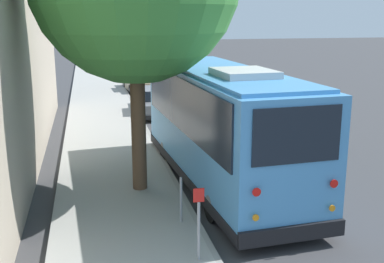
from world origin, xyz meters
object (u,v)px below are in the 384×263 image
object	(u,v)px
shuttle_bus	(222,121)
parked_sedan_tan	(139,82)
sign_post_far	(181,200)
sign_post_near	(199,223)
parked_sedan_gray	(159,101)

from	to	relation	value
shuttle_bus	parked_sedan_tan	xyz separation A→B (m)	(18.08, 0.45, -1.33)
parked_sedan_tan	sign_post_far	world-z (taller)	parked_sedan_tan
shuttle_bus	parked_sedan_tan	size ratio (longest dim) A/B	2.17
shuttle_bus	sign_post_near	world-z (taller)	shuttle_bus
sign_post_near	sign_post_far	world-z (taller)	sign_post_near
parked_sedan_gray	parked_sedan_tan	xyz separation A→B (m)	(7.37, 0.17, -0.03)
parked_sedan_tan	sign_post_far	size ratio (longest dim) A/B	3.83
shuttle_bus	parked_sedan_gray	world-z (taller)	shuttle_bus
shuttle_bus	sign_post_far	bearing A→B (deg)	143.58
shuttle_bus	sign_post_near	xyz separation A→B (m)	(-4.58, 1.77, -0.99)
parked_sedan_gray	sign_post_far	world-z (taller)	parked_sedan_gray
shuttle_bus	parked_sedan_gray	size ratio (longest dim) A/B	1.94
parked_sedan_gray	sign_post_near	bearing A→B (deg)	177.23
sign_post_near	sign_post_far	size ratio (longest dim) A/B	1.36
parked_sedan_tan	sign_post_far	bearing A→B (deg)	172.87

